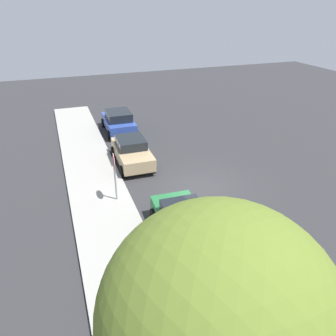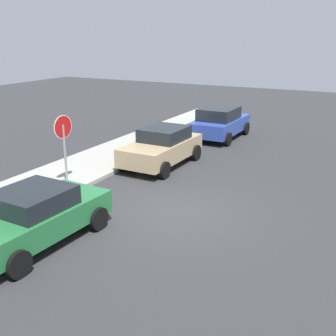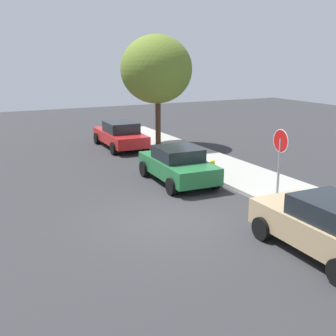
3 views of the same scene
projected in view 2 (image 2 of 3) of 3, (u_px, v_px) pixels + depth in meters
The scene contains 6 objects.
ground_plane at pixel (176, 211), 12.51m from camera, with size 60.00×60.00×0.00m, color #2D2D30.
sidewalk_curb at pixel (48, 183), 14.69m from camera, with size 32.00×2.80×0.14m, color #9E9B93.
stop_sign at pixel (64, 138), 13.99m from camera, with size 0.79×0.09×2.50m.
parked_car_green at pixel (34, 216), 10.46m from camera, with size 4.03×2.14×1.41m.
parked_car_tan at pixel (162, 147), 16.66m from camera, with size 3.97×2.04×1.50m.
parked_car_blue at pixel (220, 122), 20.99m from camera, with size 3.88×2.11×1.56m.
Camera 2 is at (-10.29, -5.16, 5.06)m, focal length 45.00 mm.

